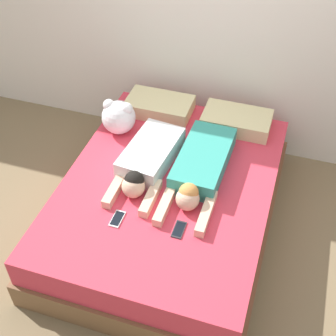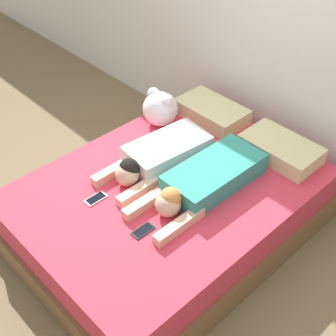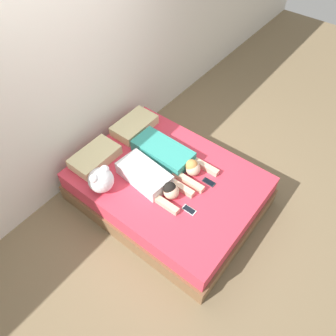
# 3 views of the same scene
# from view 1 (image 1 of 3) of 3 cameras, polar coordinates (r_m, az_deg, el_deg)

# --- Properties ---
(ground_plane) EXTENTS (12.00, 12.00, 0.00)m
(ground_plane) POSITION_cam_1_polar(r_m,az_deg,el_deg) (4.00, 0.00, -6.73)
(ground_plane) COLOR #7F6B4C
(wall_back) EXTENTS (12.00, 0.06, 2.60)m
(wall_back) POSITION_cam_1_polar(r_m,az_deg,el_deg) (4.17, 5.51, 17.95)
(wall_back) COLOR white
(wall_back) RESTS_ON ground_plane
(bed) EXTENTS (1.65, 2.18, 0.49)m
(bed) POSITION_cam_1_polar(r_m,az_deg,el_deg) (3.82, 0.00, -4.38)
(bed) COLOR brown
(bed) RESTS_ON ground_plane
(pillow_head_left) EXTENTS (0.59, 0.35, 0.13)m
(pillow_head_left) POSITION_cam_1_polar(r_m,az_deg,el_deg) (4.31, -1.06, 7.57)
(pillow_head_left) COLOR beige
(pillow_head_left) RESTS_ON bed
(pillow_head_right) EXTENTS (0.59, 0.35, 0.13)m
(pillow_head_right) POSITION_cam_1_polar(r_m,az_deg,el_deg) (4.17, 8.36, 5.74)
(pillow_head_right) COLOR beige
(pillow_head_right) RESTS_ON bed
(person_left) EXTENTS (0.40, 0.93, 0.20)m
(person_left) POSITION_cam_1_polar(r_m,az_deg,el_deg) (3.70, -2.59, 0.82)
(person_left) COLOR silver
(person_left) RESTS_ON bed
(person_right) EXTENTS (0.38, 1.09, 0.20)m
(person_right) POSITION_cam_1_polar(r_m,az_deg,el_deg) (3.65, 3.93, -0.03)
(person_right) COLOR teal
(person_right) RESTS_ON bed
(cell_phone_left) EXTENTS (0.08, 0.16, 0.01)m
(cell_phone_left) POSITION_cam_1_polar(r_m,az_deg,el_deg) (3.40, -6.20, -6.18)
(cell_phone_left) COLOR silver
(cell_phone_left) RESTS_ON bed
(cell_phone_right) EXTENTS (0.08, 0.16, 0.01)m
(cell_phone_right) POSITION_cam_1_polar(r_m,az_deg,el_deg) (3.32, 1.35, -7.50)
(cell_phone_right) COLOR #2D2D33
(cell_phone_right) RESTS_ON bed
(plush_toy) EXTENTS (0.29, 0.29, 0.31)m
(plush_toy) POSITION_cam_1_polar(r_m,az_deg,el_deg) (4.05, -6.04, 6.27)
(plush_toy) COLOR white
(plush_toy) RESTS_ON bed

